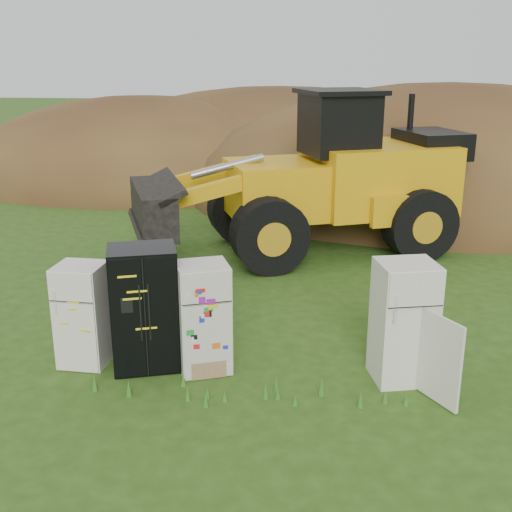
{
  "coord_description": "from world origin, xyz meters",
  "views": [
    {
      "loc": [
        1.02,
        -8.74,
        4.62
      ],
      "look_at": [
        -0.06,
        2.0,
        1.19
      ],
      "focal_mm": 45.0,
      "sensor_mm": 36.0,
      "label": 1
    }
  ],
  "objects": [
    {
      "name": "dirt_mound_left",
      "position": [
        -5.76,
        15.3,
        0.0
      ],
      "size": [
        14.22,
        10.66,
        6.24
      ],
      "primitive_type": "ellipsoid",
      "color": "#432715",
      "rests_on": "ground"
    },
    {
      "name": "fridge_open_door",
      "position": [
        2.29,
        -0.01,
        0.9
      ],
      "size": [
        0.97,
        0.92,
        1.8
      ],
      "primitive_type": null,
      "rotation": [
        0.0,
        0.0,
        0.23
      ],
      "color": "white",
      "rests_on": "ground"
    },
    {
      "name": "ground",
      "position": [
        0.0,
        0.0,
        0.0
      ],
      "size": [
        120.0,
        120.0,
        0.0
      ],
      "primitive_type": "plane",
      "color": "#274813",
      "rests_on": "ground"
    },
    {
      "name": "dirt_mound_right",
      "position": [
        5.11,
        12.7,
        0.0
      ],
      "size": [
        17.13,
        12.57,
        7.51
      ],
      "primitive_type": "ellipsoid",
      "color": "#432715",
      "rests_on": "ground"
    },
    {
      "name": "fridge_leftmost",
      "position": [
        -2.53,
        0.02,
        0.8
      ],
      "size": [
        0.74,
        0.71,
        1.6
      ],
      "primitive_type": null,
      "rotation": [
        0.0,
        0.0,
        -0.05
      ],
      "color": "white",
      "rests_on": "ground"
    },
    {
      "name": "fridge_sticker",
      "position": [
        -0.65,
        0.0,
        0.84
      ],
      "size": [
        0.94,
        0.91,
        1.68
      ],
      "primitive_type": null,
      "rotation": [
        0.0,
        0.0,
        0.35
      ],
      "color": "silver",
      "rests_on": "ground"
    },
    {
      "name": "dirt_mound_back",
      "position": [
        -0.68,
        17.59,
        0.0
      ],
      "size": [
        18.13,
        12.09,
        6.76
      ],
      "primitive_type": "ellipsoid",
      "color": "#432715",
      "rests_on": "ground"
    },
    {
      "name": "fridge_black_side",
      "position": [
        -1.56,
        0.01,
        0.95
      ],
      "size": [
        1.18,
        1.04,
        1.9
      ],
      "primitive_type": null,
      "rotation": [
        0.0,
        0.0,
        0.3
      ],
      "color": "black",
      "rests_on": "ground"
    },
    {
      "name": "wheel_loader",
      "position": [
        0.52,
        6.17,
        1.91
      ],
      "size": [
        8.54,
        5.85,
        3.83
      ],
      "primitive_type": null,
      "rotation": [
        0.0,
        0.0,
        0.37
      ],
      "color": "orange",
      "rests_on": "ground"
    }
  ]
}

